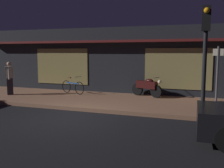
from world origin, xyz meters
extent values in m
plane|color=black|center=(0.00, 0.00, 0.00)|extent=(60.00, 60.00, 0.00)
cube|color=#8C6047|center=(0.00, 3.00, 0.07)|extent=(18.00, 4.00, 0.15)
cube|color=black|center=(0.00, 6.40, 1.80)|extent=(18.00, 2.80, 3.60)
cube|color=olive|center=(-3.20, 4.98, 1.50)|extent=(3.20, 0.04, 2.00)
cube|color=olive|center=(3.20, 4.98, 1.50)|extent=(3.20, 0.04, 2.00)
cube|color=#591919|center=(0.00, 4.75, 2.85)|extent=(16.20, 0.50, 0.12)
cylinder|color=black|center=(1.31, 4.60, 0.45)|extent=(0.60, 0.34, 0.60)
cylinder|color=black|center=(2.33, 4.18, 0.45)|extent=(0.60, 0.34, 0.60)
cube|color=black|center=(1.82, 4.39, 0.73)|extent=(1.12, 0.69, 0.36)
ellipsoid|color=black|center=(1.96, 4.33, 0.93)|extent=(0.50, 0.39, 0.20)
sphere|color=#F9EDB7|center=(2.48, 4.11, 0.93)|extent=(0.18, 0.18, 0.18)
cylinder|color=gray|center=(2.30, 4.19, 1.10)|extent=(0.24, 0.52, 0.03)
torus|color=black|center=(-2.47, 4.15, 0.48)|extent=(0.63, 0.26, 0.66)
torus|color=black|center=(-1.53, 3.81, 0.48)|extent=(0.63, 0.26, 0.66)
cube|color=#1E478C|center=(-2.00, 3.98, 0.70)|extent=(0.86, 0.35, 0.06)
cube|color=brown|center=(-2.23, 4.06, 0.97)|extent=(0.22, 0.14, 0.06)
cylinder|color=#1E478C|center=(-1.61, 3.83, 1.05)|extent=(0.17, 0.40, 0.02)
cube|color=#28232D|center=(-4.83, 2.61, 0.57)|extent=(0.34, 0.33, 0.85)
cube|color=#B2AD9E|center=(-4.83, 2.61, 1.29)|extent=(0.44, 0.40, 0.58)
sphere|color=tan|center=(-4.83, 2.61, 1.71)|extent=(0.22, 0.22, 0.22)
cylinder|color=#B2AD9E|center=(-4.98, 2.82, 1.22)|extent=(0.13, 0.13, 0.52)
cylinder|color=#B2AD9E|center=(-4.67, 2.40, 1.22)|extent=(0.13, 0.13, 0.52)
cylinder|color=#47474C|center=(4.96, 4.14, 1.35)|extent=(0.09, 0.09, 2.40)
cube|color=beige|center=(4.96, 4.14, 2.30)|extent=(0.44, 0.03, 0.30)
cylinder|color=black|center=(4.40, -0.01, 1.80)|extent=(0.12, 0.12, 3.60)
cube|color=black|center=(4.40, -0.01, 3.25)|extent=(0.24, 0.24, 0.70)
sphere|color=orange|center=(4.40, -0.14, 3.45)|extent=(0.16, 0.16, 0.16)
cylinder|color=black|center=(4.94, -0.06, 0.32)|extent=(0.65, 0.24, 0.64)
camera|label=1|loc=(4.35, -7.91, 2.31)|focal=41.40mm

